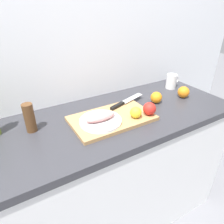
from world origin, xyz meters
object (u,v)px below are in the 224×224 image
white_plate (101,121)px  lemon_0 (136,112)px  pepper_mill (30,118)px  fish_fillet (100,117)px  chef_knife (123,103)px  coffee_mug_0 (172,81)px  cutting_board (112,118)px

white_plate → lemon_0: lemon_0 is taller
pepper_mill → fish_fillet: bearing=-22.3°
pepper_mill → chef_knife: bearing=-1.8°
white_plate → lemon_0: (0.19, -0.05, 0.02)m
fish_fillet → coffee_mug_0: size_ratio=1.45×
fish_fillet → pepper_mill: bearing=157.7°
coffee_mug_0 → pepper_mill: pepper_mill is taller
coffee_mug_0 → pepper_mill: 1.03m
pepper_mill → cutting_board: bearing=-15.8°
lemon_0 → white_plate: bearing=164.0°
white_plate → coffee_mug_0: 0.73m
cutting_board → coffee_mug_0: bearing=15.8°
white_plate → fish_fillet: (0.00, 0.00, 0.03)m
fish_fillet → pepper_mill: pepper_mill is taller
cutting_board → white_plate: bearing=-167.4°
cutting_board → pepper_mill: bearing=164.2°
fish_fillet → coffee_mug_0: coffee_mug_0 is taller
cutting_board → coffee_mug_0: (0.62, 0.18, 0.04)m
cutting_board → chef_knife: size_ratio=1.59×
fish_fillet → coffee_mug_0: (0.70, 0.19, 0.00)m
white_plate → fish_fillet: fish_fillet is taller
coffee_mug_0 → pepper_mill: size_ratio=0.76×
cutting_board → chef_knife: bearing=35.6°
lemon_0 → coffee_mug_0: coffee_mug_0 is taller
white_plate → coffee_mug_0: size_ratio=1.93×
cutting_board → chef_knife: chef_knife is taller
white_plate → pepper_mill: bearing=157.7°
white_plate → fish_fillet: bearing=0.0°
chef_knife → lemon_0: bearing=-117.5°
cutting_board → lemon_0: (0.11, -0.07, 0.04)m
white_plate → lemon_0: bearing=-16.0°
coffee_mug_0 → pepper_mill: bearing=-176.6°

